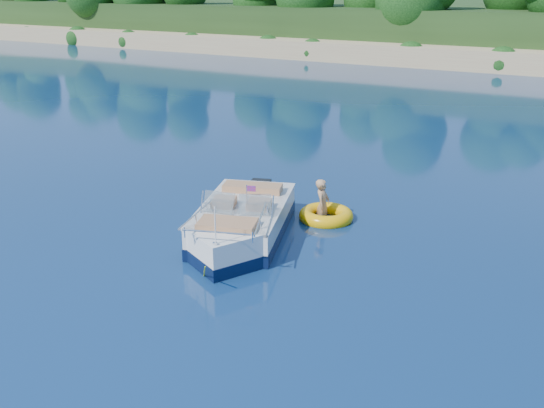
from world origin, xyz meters
name	(u,v)px	position (x,y,z in m)	size (l,w,h in m)	color
ground	(239,248)	(0.00, 0.00, 0.00)	(160.00, 160.00, 0.00)	#092041
motorboat	(241,226)	(-0.24, 0.45, 0.37)	(3.14, 5.46, 1.89)	white
tow_tube	(326,216)	(1.02, 2.79, 0.10)	(1.86, 1.86, 0.39)	#FFB408
boy	(322,217)	(0.88, 2.86, 0.00)	(0.56, 0.37, 1.54)	tan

